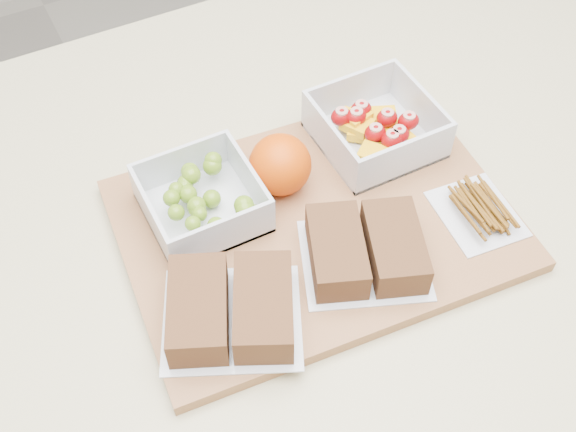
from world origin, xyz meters
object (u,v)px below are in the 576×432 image
(fruit_container, at_px, (375,129))
(orange, at_px, (280,165))
(sandwich_bag_left, at_px, (231,309))
(sandwich_bag_center, at_px, (366,249))
(grape_container, at_px, (203,199))
(pretzel_bag, at_px, (479,208))
(cutting_board, at_px, (316,225))

(fruit_container, bearing_deg, orange, -175.16)
(sandwich_bag_left, xyz_separation_m, sandwich_bag_center, (0.15, 0.00, -0.00))
(grape_container, xyz_separation_m, sandwich_bag_center, (0.12, -0.14, -0.00))
(grape_container, height_order, fruit_container, fruit_container)
(grape_container, relative_size, fruit_container, 0.92)
(sandwich_bag_left, relative_size, sandwich_bag_center, 1.06)
(pretzel_bag, bearing_deg, cutting_board, 155.19)
(cutting_board, xyz_separation_m, sandwich_bag_center, (0.02, -0.07, 0.03))
(sandwich_bag_left, height_order, sandwich_bag_center, sandwich_bag_left)
(cutting_board, relative_size, orange, 5.99)
(grape_container, xyz_separation_m, fruit_container, (0.22, 0.01, -0.00))
(fruit_container, bearing_deg, pretzel_bag, -74.30)
(sandwich_bag_center, relative_size, pretzel_bag, 1.55)
(orange, height_order, pretzel_bag, orange)
(grape_container, distance_m, orange, 0.09)
(grape_container, xyz_separation_m, orange, (0.09, -0.00, 0.01))
(orange, relative_size, sandwich_bag_left, 0.40)
(orange, xyz_separation_m, sandwich_bag_left, (-0.12, -0.13, -0.01))
(fruit_container, distance_m, sandwich_bag_left, 0.29)
(fruit_container, relative_size, orange, 1.85)
(cutting_board, height_order, sandwich_bag_center, sandwich_bag_center)
(grape_container, xyz_separation_m, sandwich_bag_left, (-0.03, -0.14, -0.00))
(orange, bearing_deg, grape_container, 177.10)
(grape_container, bearing_deg, cutting_board, -33.03)
(grape_container, height_order, orange, orange)
(grape_container, distance_m, sandwich_bag_center, 0.19)
(cutting_board, height_order, pretzel_bag, pretzel_bag)
(grape_container, height_order, sandwich_bag_center, grape_container)
(cutting_board, bearing_deg, orange, 105.46)
(grape_container, relative_size, orange, 1.71)
(fruit_container, distance_m, sandwich_bag_center, 0.18)
(fruit_container, distance_m, orange, 0.13)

